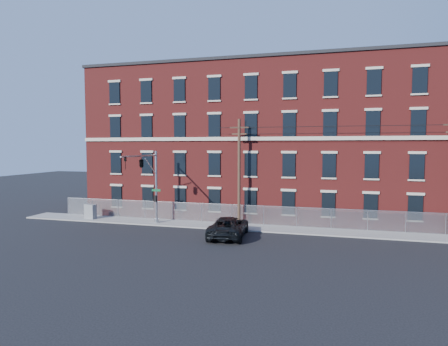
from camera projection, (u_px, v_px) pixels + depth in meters
ground at (200, 238)px, 31.19m from camera, size 140.00×140.00×0.00m
sidewalk at (350, 233)px, 32.86m from camera, size 65.00×3.00×0.12m
mill_building at (347, 141)px, 40.89m from camera, size 55.30×14.32×16.30m
chain_link_fence at (349, 219)px, 34.04m from camera, size 59.06×0.06×1.85m
traffic_signal_mast at (145, 170)px, 34.49m from camera, size 0.90×6.75×7.00m
utility_pole_near at (239, 170)px, 35.69m from camera, size 1.80×0.28×10.00m
pickup_truck at (229, 227)px, 31.74m from camera, size 3.31×6.33×1.70m
utility_cabinet at (90, 212)px, 39.07m from camera, size 1.27×0.79×1.48m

